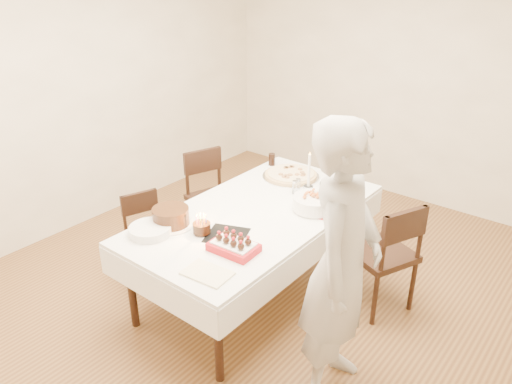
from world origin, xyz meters
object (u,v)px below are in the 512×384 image
Objects in this scene: chair_right_savory at (381,253)px; pasta_bowl at (313,203)px; strawberry_box at (234,246)px; birthday_cake at (202,224)px; pizza_pepperoni at (339,183)px; layer_cake at (171,217)px; person at (342,266)px; chair_left_savory at (213,200)px; taper_candle at (309,173)px; cola_glass at (272,159)px; pizza_white at (291,175)px; chair_left_dessert at (149,239)px; dining_table at (256,252)px.

pasta_bowl is at bearing -140.74° from chair_right_savory.
strawberry_box is (-0.64, -1.02, 0.31)m from chair_right_savory.
pasta_bowl is at bearing 62.35° from birthday_cake.
layer_cake is at bearing -114.03° from pizza_pepperoni.
person reaches higher than birthday_cake.
chair_left_savory is at bearing 52.56° from person.
layer_cake is at bearing 135.70° from chair_left_savory.
birthday_cake is (-0.23, -1.05, -0.11)m from taper_candle.
taper_candle reaches higher than cola_glass.
pasta_bowl is 2.39× the size of birthday_cake.
taper_candle is 1.17× the size of strawberry_box.
pizza_pepperoni is (-0.77, 1.32, -0.15)m from person.
pizza_white is 0.46m from pizza_pepperoni.
taper_candle reaches higher than pizza_white.
strawberry_box is at bearing -62.48° from cola_glass.
chair_right_savory is 8.16× the size of cola_glass.
chair_right_savory is at bearing -157.18° from chair_left_savory.
chair_left_savory reaches higher than layer_cake.
person is at bearing -41.21° from cola_glass.
pizza_white is 0.67m from pasta_bowl.
chair_right_savory reaches higher than cola_glass.
chair_left_dessert is at bearing -119.79° from pizza_white.
cola_glass reaches higher than strawberry_box.
person is at bearing -162.85° from chair_left_dessert.
chair_right_savory is 2.71× the size of layer_cake.
chair_left_dessert is 6.55× the size of cola_glass.
cola_glass is at bearing 179.08° from pizza_pepperoni.
taper_candle is at bearing 65.43° from layer_cake.
chair_right_savory is at bearing 39.60° from layer_cake.
pizza_white is 1.55× the size of pizza_pepperoni.
birthday_cake is (-0.43, -0.82, 0.02)m from pasta_bowl.
chair_right_savory reaches higher than strawberry_box.
cola_glass is at bearing 35.88° from person.
person is 3.52× the size of pizza_white.
taper_candle is at bearing -31.99° from pizza_white.
chair_left_savory is 1.23m from pizza_pepperoni.
person is 5.23× the size of layer_cake.
strawberry_box reaches higher than pizza_pepperoni.
chair_right_savory is 1.83× the size of pizza_white.
dining_table is at bearing -134.25° from chair_left_dessert.
layer_cake is (-0.36, -0.57, 0.44)m from dining_table.
chair_left_dessert is at bearing 163.07° from layer_cake.
strawberry_box is at bearing -5.92° from birthday_cake.
birthday_cake is at bearing -104.74° from pizza_pepperoni.
chair_right_savory reaches higher than pizza_white.
chair_left_dessert is 0.42× the size of person.
chair_right_savory is (0.88, 0.46, 0.10)m from dining_table.
chair_right_savory reaches higher than chair_left_savory.
pasta_bowl is at bearing 42.07° from dining_table.
pasta_bowl reaches higher than strawberry_box.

